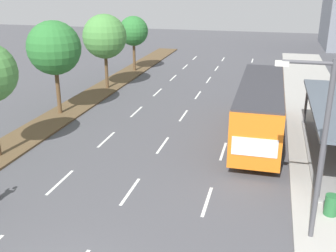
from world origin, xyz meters
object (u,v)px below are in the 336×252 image
Objects in this scene: bus at (260,105)px; median_tree_fifth at (133,31)px; median_tree_third at (54,48)px; streetlight at (318,141)px; median_tree_fourth at (105,37)px; trash_bin at (331,205)px.

bus is 2.04× the size of median_tree_fifth.
streetlight reaches higher than median_tree_third.
median_tree_fifth reaches higher than bus.
median_tree_third is 1.16× the size of median_tree_fifth.
median_tree_fifth is at bearing 90.41° from median_tree_fourth.
streetlight is at bearing -77.67° from bus.
median_tree_fifth is (-0.05, 7.49, -0.39)m from median_tree_fourth.
median_tree_third reaches higher than bus.
median_tree_third is at bearing -91.61° from median_tree_fifth.
bus is 8.95m from trash_bin.
bus is 10.32m from streetlight.
median_tree_third is at bearing 151.40° from trash_bin.
median_tree_fifth is at bearing 124.36° from trash_bin.
median_tree_fifth is at bearing 120.94° from streetlight.
median_tree_fourth reaches higher than trash_bin.
streetlight is (15.97, -10.96, -0.80)m from median_tree_third.
streetlight is at bearing -59.06° from median_tree_fifth.
median_tree_fourth is 7.50m from median_tree_fifth.
median_tree_third is 1.02× the size of median_tree_fourth.
trash_bin is (16.52, -16.75, -3.96)m from median_tree_fourth.
median_tree_fourth is at bearing -89.59° from median_tree_fifth.
streetlight reaches higher than median_tree_fifth.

